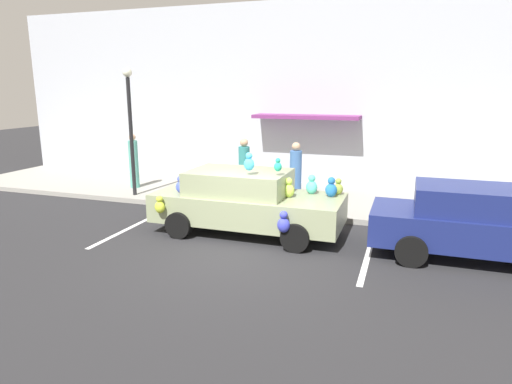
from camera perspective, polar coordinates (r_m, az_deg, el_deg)
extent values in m
plane|color=#262628|center=(9.72, -2.27, -7.95)|extent=(60.00, 60.00, 0.00)
cube|color=gray|center=(14.27, 4.99, -0.80)|extent=(24.00, 4.00, 0.15)
cube|color=#B2B7C1|center=(15.95, 7.14, 11.96)|extent=(24.00, 0.30, 6.40)
cube|color=#722D6A|center=(15.45, 6.47, 9.53)|extent=(3.60, 1.10, 0.12)
cube|color=silver|center=(10.10, 14.16, -7.53)|extent=(0.12, 3.60, 0.01)
cube|color=silver|center=(12.05, -15.36, -4.21)|extent=(0.12, 3.60, 0.01)
cube|color=gray|center=(10.94, -1.02, -1.98)|extent=(4.59, 1.84, 0.68)
cube|color=gray|center=(10.88, -2.17, 1.28)|extent=(2.39, 1.62, 0.56)
cylinder|color=black|center=(11.51, 7.24, -2.99)|extent=(0.64, 0.22, 0.64)
cylinder|color=black|center=(9.80, 5.02, -5.83)|extent=(0.64, 0.22, 0.64)
cylinder|color=black|center=(12.37, -5.77, -1.81)|extent=(0.64, 0.22, 0.64)
cylinder|color=black|center=(10.80, -9.83, -4.17)|extent=(0.64, 0.22, 0.64)
ellipsoid|color=#2CAED9|center=(11.60, -4.36, 1.22)|extent=(0.21, 0.17, 0.25)
sphere|color=#2CAED9|center=(11.57, -4.37, 2.07)|extent=(0.14, 0.14, 0.14)
ellipsoid|color=#41B7F0|center=(10.23, -0.89, 3.54)|extent=(0.24, 0.20, 0.29)
sphere|color=#41B7F0|center=(10.20, -0.89, 4.64)|extent=(0.15, 0.15, 0.15)
ellipsoid|color=#BEE053|center=(10.52, 4.18, 0.18)|extent=(0.27, 0.22, 0.32)
sphere|color=#BEE053|center=(10.48, 4.20, 1.36)|extent=(0.17, 0.17, 0.17)
ellipsoid|color=#5C4CC5|center=(11.81, -7.34, 1.23)|extent=(0.17, 0.14, 0.20)
sphere|color=#5C4CC5|center=(11.78, -7.36, 1.88)|extent=(0.11, 0.11, 0.11)
ellipsoid|color=#C4D835|center=(10.81, -12.18, -1.91)|extent=(0.25, 0.20, 0.29)
sphere|color=#C4D835|center=(10.76, -12.23, -0.88)|extent=(0.16, 0.16, 0.16)
ellipsoid|color=#99AE40|center=(10.95, 10.43, 0.39)|extent=(0.23, 0.19, 0.28)
sphere|color=#99AE40|center=(10.91, 10.47, 1.36)|extent=(0.15, 0.15, 0.15)
ellipsoid|color=#50C7BA|center=(10.92, 7.11, 0.61)|extent=(0.28, 0.23, 0.33)
sphere|color=#50C7BA|center=(10.88, 7.14, 1.76)|extent=(0.18, 0.18, 0.18)
ellipsoid|color=#4659CD|center=(11.09, -9.58, 0.63)|extent=(0.25, 0.20, 0.30)
sphere|color=#4659CD|center=(11.05, -9.62, 1.66)|extent=(0.16, 0.16, 0.16)
ellipsoid|color=teal|center=(10.79, 3.29, 0.46)|extent=(0.26, 0.21, 0.30)
sphere|color=teal|center=(10.74, 3.30, 1.55)|extent=(0.16, 0.16, 0.16)
ellipsoid|color=#E052A8|center=(12.01, -6.60, 1.65)|extent=(0.24, 0.19, 0.28)
sphere|color=#E052A8|center=(11.98, -6.63, 2.56)|extent=(0.15, 0.15, 0.15)
ellipsoid|color=teal|center=(10.18, 2.81, 3.23)|extent=(0.18, 0.15, 0.21)
sphere|color=teal|center=(10.16, 2.82, 4.04)|extent=(0.11, 0.11, 0.11)
ellipsoid|color=blue|center=(11.69, -5.91, 1.20)|extent=(0.19, 0.15, 0.22)
sphere|color=blue|center=(11.66, -5.93, 1.93)|extent=(0.12, 0.12, 0.12)
ellipsoid|color=#3940C8|center=(9.66, 3.53, -4.24)|extent=(0.28, 0.23, 0.33)
sphere|color=#3940C8|center=(9.60, 3.55, -2.95)|extent=(0.18, 0.18, 0.18)
ellipsoid|color=#2269B4|center=(10.68, 9.56, 0.24)|extent=(0.28, 0.23, 0.33)
sphere|color=#2269B4|center=(10.63, 9.60, 1.42)|extent=(0.18, 0.18, 0.18)
cube|color=navy|center=(10.34, 27.20, -4.37)|extent=(4.56, 1.69, 0.68)
cube|color=navy|center=(10.16, 26.29, -0.95)|extent=(2.37, 1.49, 0.56)
cylinder|color=black|center=(11.12, 19.22, -4.22)|extent=(0.64, 0.22, 0.64)
cylinder|color=black|center=(9.51, 19.19, -7.13)|extent=(0.64, 0.22, 0.64)
ellipsoid|color=#9E723D|center=(13.36, -3.74, -0.30)|extent=(0.40, 0.34, 0.50)
sphere|color=#9E723D|center=(13.28, -3.76, 1.21)|extent=(0.29, 0.29, 0.29)
sphere|color=#9E723D|center=(13.30, -4.17, 1.66)|extent=(0.12, 0.12, 0.12)
sphere|color=#9E723D|center=(13.22, -3.37, 1.61)|extent=(0.12, 0.12, 0.12)
cylinder|color=black|center=(14.58, -15.61, 6.68)|extent=(0.12, 0.12, 3.66)
sphere|color=#EAEACC|center=(14.51, -16.10, 14.43)|extent=(0.28, 0.28, 0.28)
cylinder|color=teal|center=(13.75, -1.52, 2.48)|extent=(0.34, 0.34, 1.61)
sphere|color=tan|center=(13.61, -1.54, 6.33)|extent=(0.25, 0.25, 0.25)
cylinder|color=#416DAD|center=(13.20, 5.06, 1.89)|extent=(0.35, 0.35, 1.57)
sphere|color=tan|center=(13.05, 5.14, 5.80)|extent=(0.24, 0.24, 0.24)
cylinder|color=#55A997|center=(15.85, -15.31, 3.44)|extent=(0.31, 0.31, 1.62)
sphere|color=tan|center=(15.73, -15.52, 6.75)|extent=(0.23, 0.23, 0.23)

